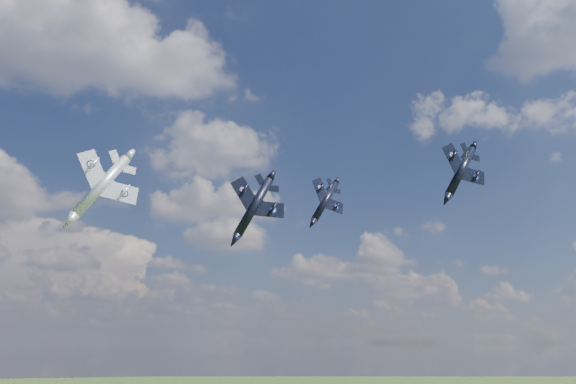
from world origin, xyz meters
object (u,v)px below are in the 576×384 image
object	(u,v)px
jet_right_navy	(461,171)
jet_high_navy	(325,201)
jet_lead_navy	(254,207)
jet_left_silver	(101,186)

from	to	relation	value
jet_right_navy	jet_high_navy	xyz separation A→B (m)	(-13.41, 25.21, 0.36)
jet_lead_navy	jet_high_navy	bearing A→B (deg)	28.87
jet_left_silver	jet_lead_navy	bearing A→B (deg)	-18.75
jet_lead_navy	jet_left_silver	bearing A→B (deg)	173.25
jet_left_silver	jet_right_navy	bearing A→B (deg)	-32.73
jet_lead_navy	jet_left_silver	xyz separation A→B (m)	(-23.78, 0.31, 1.76)
jet_high_navy	jet_lead_navy	bearing A→B (deg)	-168.34
jet_lead_navy	jet_left_silver	distance (m)	23.85
jet_high_navy	jet_left_silver	size ratio (longest dim) A/B	0.82
jet_right_navy	jet_lead_navy	bearing A→B (deg)	146.63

